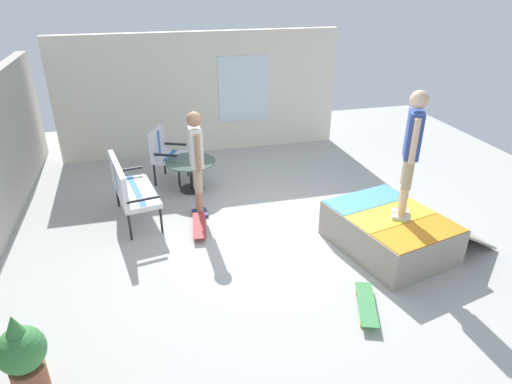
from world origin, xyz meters
name	(u,v)px	position (x,y,z in m)	size (l,w,h in m)	color
ground_plane	(273,234)	(0.00, 0.00, -0.05)	(12.00, 12.00, 0.10)	#B2B2AD
house_facade	(202,94)	(3.80, 0.49, 1.28)	(0.23, 6.00, 2.55)	silver
skate_ramp	(390,231)	(-0.84, -1.51, 0.28)	(2.03, 2.32, 0.56)	gray
patio_bench	(128,186)	(0.91, 2.10, 0.62)	(1.33, 0.76, 1.02)	black
patio_chair_near_house	(164,150)	(2.34, 1.45, 0.61)	(0.79, 0.75, 1.02)	black
patio_table	(191,170)	(1.79, 1.02, 0.40)	(0.90, 0.90, 0.57)	black
person_watching	(196,157)	(0.82, 1.02, 1.03)	(0.48, 0.25, 1.75)	navy
person_skater	(412,146)	(-0.92, -1.58, 1.60)	(0.43, 0.34, 1.76)	silver
skateboard_by_bench	(199,226)	(0.33, 1.09, 0.08)	(0.82, 0.29, 0.10)	#B23838
skateboard_spare	(367,304)	(-1.98, -0.58, 0.08)	(0.82, 0.47, 0.10)	#3F8C4C
potted_plant	(23,354)	(-2.22, 3.05, 0.47)	(0.44, 0.44, 0.92)	brown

